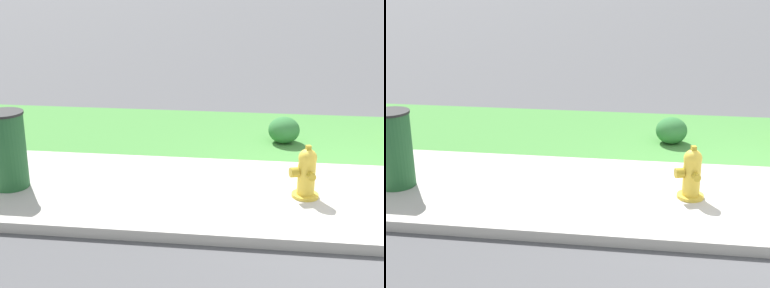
{
  "view_description": "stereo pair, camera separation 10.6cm",
  "coord_description": "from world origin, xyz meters",
  "views": [
    {
      "loc": [
        -1.41,
        -6.01,
        2.66
      ],
      "look_at": [
        -2.24,
        0.63,
        0.4
      ],
      "focal_mm": 50.0,
      "sensor_mm": 36.0,
      "label": 1
    },
    {
      "loc": [
        -1.3,
        -6.0,
        2.66
      ],
      "look_at": [
        -2.24,
        0.63,
        0.4
      ],
      "focal_mm": 50.0,
      "sensor_mm": 36.0,
      "label": 2
    }
  ],
  "objects": [
    {
      "name": "ground_plane",
      "position": [
        0.0,
        0.0,
        0.0
      ],
      "size": [
        120.0,
        120.0,
        0.0
      ],
      "primitive_type": "plane",
      "color": "#515154"
    },
    {
      "name": "sidewalk_pavement",
      "position": [
        0.0,
        0.0,
        0.01
      ],
      "size": [
        18.0,
        2.33,
        0.01
      ],
      "primitive_type": "cube",
      "color": "#BCB7AD",
      "rests_on": "ground"
    },
    {
      "name": "grass_verge",
      "position": [
        0.0,
        2.46,
        0.0
      ],
      "size": [
        18.0,
        2.59,
        0.01
      ],
      "primitive_type": "cube",
      "color": "#47893D",
      "rests_on": "ground"
    },
    {
      "name": "fire_hydrant_across_street",
      "position": [
        -0.8,
        -0.02,
        0.31
      ],
      "size": [
        0.37,
        0.4,
        0.66
      ],
      "rotation": [
        0.0,
        0.0,
        1.84
      ],
      "color": "gold",
      "rests_on": "ground"
    },
    {
      "name": "trash_bin",
      "position": [
        -4.43,
        -0.16,
        0.49
      ],
      "size": [
        0.47,
        0.47,
        0.98
      ],
      "color": "#1E5128",
      "rests_on": "ground"
    },
    {
      "name": "shrub_bush_near_lamp",
      "position": [
        -0.98,
        2.05,
        0.21
      ],
      "size": [
        0.48,
        0.48,
        0.41
      ],
      "color": "#337538",
      "rests_on": "ground"
    }
  ]
}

